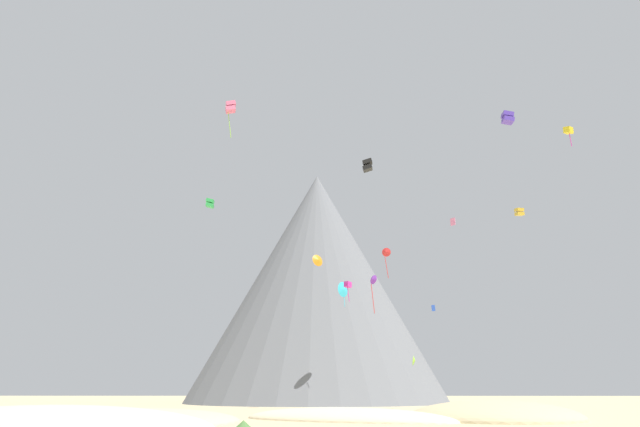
{
  "coord_description": "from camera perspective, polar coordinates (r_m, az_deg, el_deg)",
  "views": [
    {
      "loc": [
        1.74,
        -37.41,
        3.05
      ],
      "look_at": [
        0.06,
        33.9,
        24.61
      ],
      "focal_mm": 32.42,
      "sensor_mm": 36.0,
      "label": 1
    }
  ],
  "objects": [
    {
      "name": "kite_red_mid",
      "position": [
        83.08,
        6.55,
        -3.88
      ],
      "size": [
        1.32,
        0.73,
        4.38
      ],
      "rotation": [
        0.0,
        0.0,
        5.97
      ],
      "color": "red"
    },
    {
      "name": "rock_massif",
      "position": [
        128.32,
        -0.82,
        -7.34
      ],
      "size": [
        65.69,
        65.69,
        50.5
      ],
      "color": "slate",
      "rests_on": "ground_plane"
    },
    {
      "name": "kite_rainbow_high",
      "position": [
        77.73,
        -8.81,
        10.32
      ],
      "size": [
        1.55,
        1.47,
        5.16
      ],
      "rotation": [
        0.0,
        0.0,
        1.78
      ],
      "color": "#E5668C"
    },
    {
      "name": "dune_foreground_left",
      "position": [
        59.79,
        2.59,
        -19.73
      ],
      "size": [
        24.15,
        18.44,
        2.44
      ],
      "primitive_type": "ellipsoid",
      "rotation": [
        0.0,
        0.0,
        2.66
      ],
      "color": "beige",
      "rests_on": "ground_plane"
    },
    {
      "name": "kite_orange_mid",
      "position": [
        93.91,
        -0.2,
        -4.62
      ],
      "size": [
        2.0,
        1.78,
        2.0
      ],
      "rotation": [
        0.0,
        0.0,
        0.66
      ],
      "color": "orange"
    },
    {
      "name": "bush_scatter_east",
      "position": [
        48.5,
        -18.69,
        -19.04
      ],
      "size": [
        1.27,
        1.27,
        0.93
      ],
      "primitive_type": "cone",
      "rotation": [
        0.0,
        0.0,
        3.09
      ],
      "color": "#668C4C",
      "rests_on": "ground_plane"
    },
    {
      "name": "dune_foreground_right",
      "position": [
        56.98,
        -18.09,
        -19.11
      ],
      "size": [
        24.92,
        27.66,
        2.51
      ],
      "primitive_type": "ellipsoid",
      "rotation": [
        0.0,
        0.0,
        1.18
      ],
      "color": "#CCBA8E",
      "rests_on": "ground_plane"
    },
    {
      "name": "kite_yellow_high",
      "position": [
        69.2,
        23.31,
        7.53
      ],
      "size": [
        1.1,
        1.11,
        2.33
      ],
      "rotation": [
        0.0,
        0.0,
        0.64
      ],
      "color": "yellow"
    },
    {
      "name": "kite_cyan_mid",
      "position": [
        98.26,
        2.34,
        -7.5
      ],
      "size": [
        1.94,
        2.12,
        4.21
      ],
      "rotation": [
        0.0,
        0.0,
        0.84
      ],
      "color": "#33BCDB"
    },
    {
      "name": "kite_green_high",
      "position": [
        86.67,
        -10.8,
        0.99
      ],
      "size": [
        1.22,
        1.14,
        1.39
      ],
      "rotation": [
        0.0,
        0.0,
        1.63
      ],
      "color": "green"
    },
    {
      "name": "kite_indigo_high",
      "position": [
        69.32,
        18.03,
        8.97
      ],
      "size": [
        1.26,
        1.19,
        1.35
      ],
      "rotation": [
        0.0,
        0.0,
        1.6
      ],
      "color": "#5138B2"
    },
    {
      "name": "kite_gold_mid",
      "position": [
        77.95,
        19.08,
        0.15
      ],
      "size": [
        1.08,
        1.11,
        1.04
      ],
      "rotation": [
        0.0,
        0.0,
        0.23
      ],
      "color": "gold"
    },
    {
      "name": "kite_blue_mid",
      "position": [
        97.83,
        11.13,
        -9.14
      ],
      "size": [
        0.67,
        0.26,
        1.04
      ],
      "rotation": [
        0.0,
        0.0,
        5.58
      ],
      "color": "blue"
    },
    {
      "name": "bush_far_left",
      "position": [
        45.16,
        -7.57,
        -20.06
      ],
      "size": [
        2.44,
        2.44,
        0.78
      ],
      "primitive_type": "cone",
      "rotation": [
        0.0,
        0.0,
        0.51
      ],
      "color": "#477238",
      "rests_on": "ground_plane"
    },
    {
      "name": "dune_back_low",
      "position": [
        64.39,
        16.78,
        -18.86
      ],
      "size": [
        20.42,
        21.84,
        3.69
      ],
      "primitive_type": "ellipsoid",
      "rotation": [
        0.0,
        0.0,
        0.18
      ],
      "color": "#C6B284",
      "rests_on": "ground_plane"
    },
    {
      "name": "kite_pink_mid",
      "position": [
        78.28,
        12.98,
        -0.79
      ],
      "size": [
        0.55,
        0.83,
        1.02
      ],
      "rotation": [
        0.0,
        0.0,
        1.34
      ],
      "color": "pink"
    },
    {
      "name": "kite_violet_mid",
      "position": [
        74.95,
        5.24,
        -6.62
      ],
      "size": [
        1.12,
        1.25,
        4.95
      ],
      "rotation": [
        0.0,
        0.0,
        5.37
      ],
      "color": "purple"
    },
    {
      "name": "kite_lime_low",
      "position": [
        90.68,
        9.29,
        -14.16
      ],
      "size": [
        0.85,
        1.52,
        1.46
      ],
      "rotation": [
        0.0,
        0.0,
        1.31
      ],
      "color": "#8CD133"
    },
    {
      "name": "kite_black_mid",
      "position": [
        62.36,
        4.71,
        4.76
      ],
      "size": [
        1.14,
        1.07,
        1.37
      ],
      "rotation": [
        0.0,
        0.0,
        1.48
      ],
      "color": "black"
    },
    {
      "name": "kite_magenta_mid",
      "position": [
        75.31,
        2.76,
        -7.05
      ],
      "size": [
        1.08,
        1.08,
        2.62
      ],
      "rotation": [
        0.0,
        0.0,
        2.38
      ],
      "color": "#D1339E"
    },
    {
      "name": "bush_near_left",
      "position": [
        62.31,
        16.47,
        -18.63
      ],
      "size": [
        2.04,
        2.04,
        0.75
      ],
      "primitive_type": "cone",
      "rotation": [
        0.0,
        0.0,
        1.42
      ],
      "color": "#386633",
      "rests_on": "ground_plane"
    }
  ]
}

